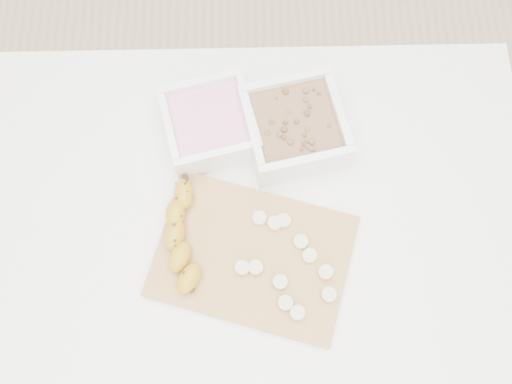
{
  "coord_description": "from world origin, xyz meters",
  "views": [
    {
      "loc": [
        -0.01,
        -0.28,
        1.72
      ],
      "look_at": [
        0.0,
        0.03,
        0.81
      ],
      "focal_mm": 40.0,
      "sensor_mm": 36.0,
      "label": 1
    }
  ],
  "objects_px": {
    "table": "(256,233)",
    "bowl_granola": "(295,127)",
    "bowl_yogurt": "(210,124)",
    "cutting_board": "(253,256)",
    "banana": "(183,238)"
  },
  "relations": [
    {
      "from": "table",
      "to": "bowl_granola",
      "type": "bearing_deg",
      "value": 65.6
    },
    {
      "from": "table",
      "to": "banana",
      "type": "relative_size",
      "value": 5.14
    },
    {
      "from": "table",
      "to": "banana",
      "type": "bearing_deg",
      "value": -162.25
    },
    {
      "from": "bowl_granola",
      "to": "banana",
      "type": "height_order",
      "value": "bowl_granola"
    },
    {
      "from": "banana",
      "to": "table",
      "type": "bearing_deg",
      "value": 24.51
    },
    {
      "from": "bowl_yogurt",
      "to": "bowl_granola",
      "type": "distance_m",
      "value": 0.15
    },
    {
      "from": "table",
      "to": "banana",
      "type": "distance_m",
      "value": 0.18
    },
    {
      "from": "banana",
      "to": "cutting_board",
      "type": "bearing_deg",
      "value": -6.48
    },
    {
      "from": "table",
      "to": "bowl_granola",
      "type": "relative_size",
      "value": 4.97
    },
    {
      "from": "table",
      "to": "bowl_yogurt",
      "type": "bearing_deg",
      "value": 115.52
    },
    {
      "from": "table",
      "to": "cutting_board",
      "type": "xyz_separation_m",
      "value": [
        -0.01,
        -0.07,
        0.1
      ]
    },
    {
      "from": "table",
      "to": "bowl_yogurt",
      "type": "distance_m",
      "value": 0.23
    },
    {
      "from": "bowl_granola",
      "to": "cutting_board",
      "type": "distance_m",
      "value": 0.24
    },
    {
      "from": "bowl_yogurt",
      "to": "table",
      "type": "bearing_deg",
      "value": -64.48
    },
    {
      "from": "table",
      "to": "bowl_granola",
      "type": "height_order",
      "value": "bowl_granola"
    }
  ]
}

